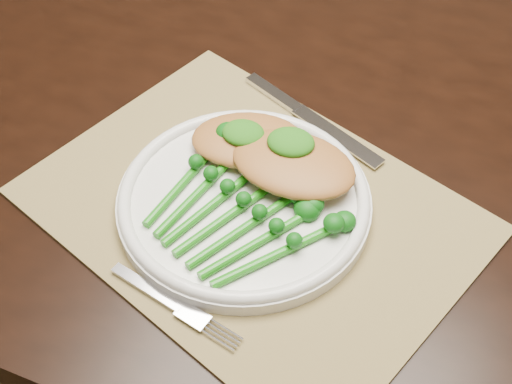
% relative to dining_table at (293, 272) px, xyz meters
% --- Properties ---
extents(floor, '(4.00, 4.00, 0.00)m').
position_rel_dining_table_xyz_m(floor, '(0.01, 0.03, -0.38)').
color(floor, brown).
rests_on(floor, ground).
extents(dining_table, '(1.70, 1.10, 0.75)m').
position_rel_dining_table_xyz_m(dining_table, '(0.00, 0.00, 0.00)').
color(dining_table, black).
rests_on(dining_table, ground).
extents(placemat, '(0.56, 0.50, 0.00)m').
position_rel_dining_table_xyz_m(placemat, '(-0.02, -0.19, 0.37)').
color(placemat, olive).
rests_on(placemat, dining_table).
extents(dinner_plate, '(0.27, 0.27, 0.02)m').
position_rel_dining_table_xyz_m(dinner_plate, '(-0.03, -0.19, 0.39)').
color(dinner_plate, silver).
rests_on(dinner_plate, placemat).
extents(knife, '(0.19, 0.13, 0.01)m').
position_rel_dining_table_xyz_m(knife, '(-0.00, -0.03, 0.38)').
color(knife, silver).
rests_on(knife, placemat).
extents(fork, '(0.15, 0.07, 0.00)m').
position_rel_dining_table_xyz_m(fork, '(-0.05, -0.33, 0.38)').
color(fork, silver).
rests_on(fork, placemat).
extents(chicken_fillet_left, '(0.14, 0.11, 0.03)m').
position_rel_dining_table_xyz_m(chicken_fillet_left, '(-0.04, -0.12, 0.41)').
color(chicken_fillet_left, '#AB6C31').
rests_on(chicken_fillet_left, dinner_plate).
extents(chicken_fillet_right, '(0.15, 0.12, 0.03)m').
position_rel_dining_table_xyz_m(chicken_fillet_right, '(0.02, -0.15, 0.41)').
color(chicken_fillet_right, '#AB6C31').
rests_on(chicken_fillet_right, dinner_plate).
extents(pesto_dollop_left, '(0.05, 0.04, 0.02)m').
position_rel_dining_table_xyz_m(pesto_dollop_left, '(-0.05, -0.12, 0.42)').
color(pesto_dollop_left, '#144F0B').
rests_on(pesto_dollop_left, chicken_fillet_left).
extents(pesto_dollop_right, '(0.05, 0.04, 0.02)m').
position_rel_dining_table_xyz_m(pesto_dollop_right, '(0.01, -0.13, 0.43)').
color(pesto_dollop_right, '#144F0B').
rests_on(pesto_dollop_right, chicken_fillet_right).
extents(broccolini_bundle, '(0.23, 0.24, 0.04)m').
position_rel_dining_table_xyz_m(broccolini_bundle, '(-0.03, -0.22, 0.40)').
color(broccolini_bundle, '#14690D').
rests_on(broccolini_bundle, dinner_plate).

